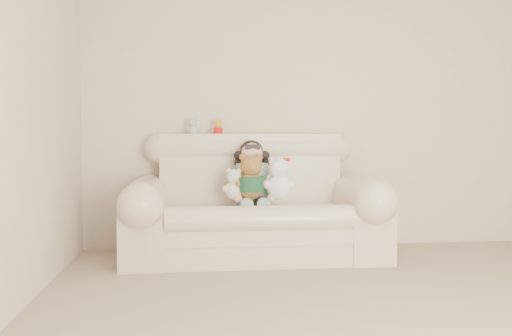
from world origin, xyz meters
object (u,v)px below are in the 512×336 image
Objects in this scene: white_cat at (279,174)px; cream_teddy at (234,181)px; brown_teddy at (251,172)px; sofa at (255,196)px; seated_child at (252,173)px.

cream_teddy is at bearing -170.94° from white_cat.
brown_teddy reaches higher than white_cat.
brown_teddy is 0.15m from cream_teddy.
sofa is 0.20m from seated_child.
seated_child reaches higher than cream_teddy.
seated_child is 1.30× the size of brown_teddy.
brown_teddy is at bearing -97.20° from seated_child.
white_cat is at bearing -31.25° from brown_teddy.
sofa reaches higher than cream_teddy.
cream_teddy is (-0.14, 0.01, -0.07)m from brown_teddy.
brown_teddy is 1.47× the size of cream_teddy.
sofa is 4.84× the size of brown_teddy.
brown_teddy is (-0.03, -0.19, 0.02)m from seated_child.
cream_teddy is at bearing -130.86° from seated_child.
cream_teddy is at bearing -149.74° from sofa.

